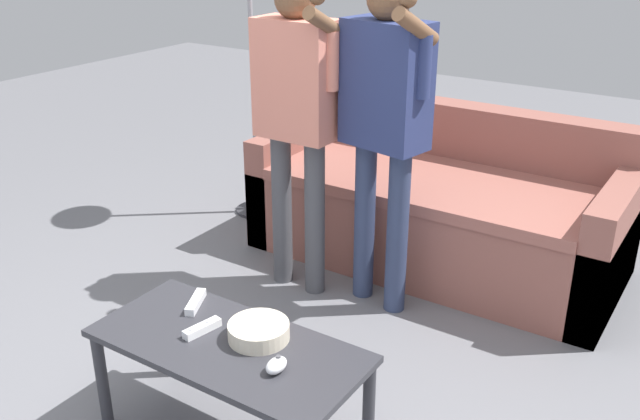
{
  "coord_description": "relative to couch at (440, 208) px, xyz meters",
  "views": [
    {
      "loc": [
        1.46,
        -1.79,
        1.81
      ],
      "look_at": [
        0.08,
        0.33,
        0.72
      ],
      "focal_mm": 39.13,
      "sensor_mm": 36.0,
      "label": 1
    }
  ],
  "objects": [
    {
      "name": "ground_plane",
      "position": [
        -0.08,
        -1.54,
        -0.3
      ],
      "size": [
        12.0,
        12.0,
        0.0
      ],
      "primitive_type": "plane",
      "color": "slate"
    },
    {
      "name": "couch",
      "position": [
        0.0,
        0.0,
        0.0
      ],
      "size": [
        1.97,
        0.91,
        0.81
      ],
      "color": "brown",
      "rests_on": "ground"
    },
    {
      "name": "coffee_table",
      "position": [
        0.0,
        -1.81,
        0.07
      ],
      "size": [
        0.98,
        0.45,
        0.43
      ],
      "color": "#2D2D33",
      "rests_on": "ground"
    },
    {
      "name": "snack_bowl",
      "position": [
        0.08,
        -1.73,
        0.16
      ],
      "size": [
        0.22,
        0.22,
        0.06
      ],
      "primitive_type": "cylinder",
      "color": "beige",
      "rests_on": "coffee_table"
    },
    {
      "name": "game_remote_nunchuk",
      "position": [
        0.24,
        -1.85,
        0.16
      ],
      "size": [
        0.06,
        0.09,
        0.05
      ],
      "color": "white",
      "rests_on": "coffee_table"
    },
    {
      "name": "player_left",
      "position": [
        -0.47,
        -0.7,
        0.68
      ],
      "size": [
        0.46,
        0.29,
        1.55
      ],
      "color": "#47474C",
      "rests_on": "ground"
    },
    {
      "name": "player_center",
      "position": [
        -0.04,
        -0.62,
        0.69
      ],
      "size": [
        0.46,
        0.38,
        1.57
      ],
      "color": "#2D3856",
      "rests_on": "ground"
    },
    {
      "name": "game_remote_wand_near",
      "position": [
        -0.11,
        -1.8,
        0.15
      ],
      "size": [
        0.06,
        0.15,
        0.03
      ],
      "color": "white",
      "rests_on": "coffee_table"
    },
    {
      "name": "game_remote_wand_far",
      "position": [
        -0.26,
        -1.68,
        0.15
      ],
      "size": [
        0.1,
        0.16,
        0.03
      ],
      "color": "white",
      "rests_on": "coffee_table"
    }
  ]
}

